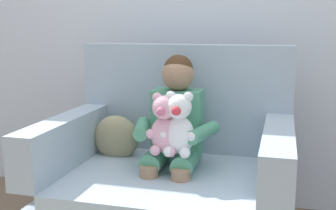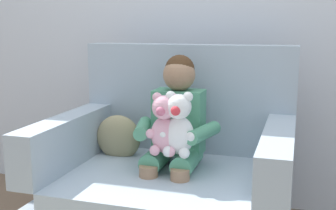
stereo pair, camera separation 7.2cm
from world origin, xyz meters
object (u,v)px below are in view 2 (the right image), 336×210
at_px(plush_white, 179,126).
at_px(throw_pillow, 118,138).
at_px(plush_pink, 165,126).
at_px(armchair, 171,188).
at_px(seated_child, 175,127).

relative_size(plush_white, throw_pillow, 1.21).
bearing_deg(throw_pillow, plush_pink, -34.14).
bearing_deg(plush_white, armchair, 129.71).
relative_size(seated_child, plush_white, 2.63).
xyz_separation_m(armchair, plush_white, (0.07, -0.11, 0.37)).
bearing_deg(plush_white, plush_pink, -173.94).
relative_size(seated_child, plush_pink, 2.72).
relative_size(seated_child, throw_pillow, 3.17).
distance_m(plush_pink, throw_pillow, 0.45).
bearing_deg(armchair, plush_white, -56.98).
xyz_separation_m(armchair, throw_pillow, (-0.35, 0.13, 0.21)).
height_order(seated_child, plush_white, seated_child).
bearing_deg(plush_white, seated_child, 119.05).
height_order(armchair, plush_pink, armchair).
bearing_deg(armchair, plush_pink, -87.83).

